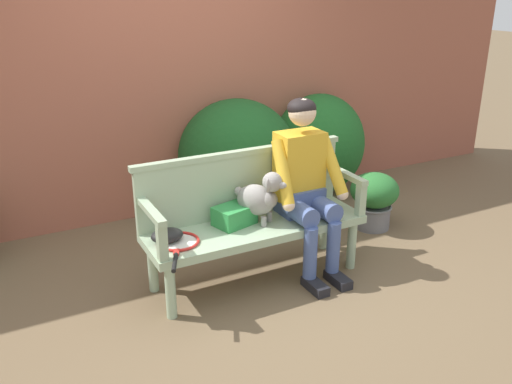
{
  "coord_description": "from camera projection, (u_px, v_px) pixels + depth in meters",
  "views": [
    {
      "loc": [
        -1.66,
        -3.18,
        2.08
      ],
      "look_at": [
        0.0,
        0.0,
        0.7
      ],
      "focal_mm": 38.27,
      "sensor_mm": 36.0,
      "label": 1
    }
  ],
  "objects": [
    {
      "name": "hedge_bush_far_right",
      "position": [
        237.0,
        156.0,
        5.17
      ],
      "size": [
        1.12,
        1.12,
        1.08
      ],
      "primitive_type": "ellipsoid",
      "color": "#194C1E",
      "rests_on": "ground"
    },
    {
      "name": "person_seated",
      "position": [
        305.0,
        181.0,
        4.0
      ],
      "size": [
        0.56,
        0.65,
        1.32
      ],
      "color": "black",
      "rests_on": "ground"
    },
    {
      "name": "garden_bench",
      "position": [
        256.0,
        232.0,
        3.96
      ],
      "size": [
        1.62,
        0.5,
        0.45
      ],
      "color": "#9EB793",
      "rests_on": "ground"
    },
    {
      "name": "tennis_racket",
      "position": [
        178.0,
        243.0,
        3.63
      ],
      "size": [
        0.38,
        0.58,
        0.03
      ],
      "color": "red",
      "rests_on": "garden_bench"
    },
    {
      "name": "bench_armrest_right_end",
      "position": [
        351.0,
        185.0,
        4.13
      ],
      "size": [
        0.06,
        0.5,
        0.28
      ],
      "color": "#9EB793",
      "rests_on": "garden_bench"
    },
    {
      "name": "hedge_bush_mid_right",
      "position": [
        319.0,
        144.0,
        5.61
      ],
      "size": [
        0.96,
        0.88,
        1.04
      ],
      "primitive_type": "ellipsoid",
      "color": "#1E5B23",
      "rests_on": "ground"
    },
    {
      "name": "dog_on_bench",
      "position": [
        260.0,
        197.0,
        3.9
      ],
      "size": [
        0.33,
        0.37,
        0.4
      ],
      "color": "gray",
      "rests_on": "garden_bench"
    },
    {
      "name": "brick_garden_fence",
      "position": [
        171.0,
        64.0,
        4.99
      ],
      "size": [
        8.0,
        0.3,
        2.76
      ],
      "primitive_type": "cube",
      "color": "#9E5642",
      "rests_on": "ground"
    },
    {
      "name": "bench_armrest_left_end",
      "position": [
        155.0,
        224.0,
        3.46
      ],
      "size": [
        0.06,
        0.5,
        0.28
      ],
      "color": "#9EB793",
      "rests_on": "garden_bench"
    },
    {
      "name": "potted_plant",
      "position": [
        374.0,
        197.0,
        4.85
      ],
      "size": [
        0.43,
        0.43,
        0.51
      ],
      "color": "slate",
      "rests_on": "ground"
    },
    {
      "name": "sports_bag",
      "position": [
        234.0,
        215.0,
        3.91
      ],
      "size": [
        0.32,
        0.27,
        0.14
      ],
      "primitive_type": "cube",
      "rotation": [
        0.0,
        0.0,
        0.27
      ],
      "color": "#2D8E42",
      "rests_on": "garden_bench"
    },
    {
      "name": "ground_plane",
      "position": [
        256.0,
        278.0,
        4.1
      ],
      "size": [
        40.0,
        40.0,
        0.0
      ],
      "primitive_type": "plane",
      "color": "brown"
    },
    {
      "name": "baseball_glove",
      "position": [
        167.0,
        235.0,
        3.66
      ],
      "size": [
        0.23,
        0.18,
        0.09
      ],
      "primitive_type": "ellipsoid",
      "rotation": [
        0.0,
        0.0,
        -0.07
      ],
      "color": "black",
      "rests_on": "garden_bench"
    },
    {
      "name": "bench_backrest",
      "position": [
        242.0,
        182.0,
        4.03
      ],
      "size": [
        1.66,
        0.06,
        0.5
      ],
      "color": "#9EB793",
      "rests_on": "garden_bench"
    }
  ]
}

